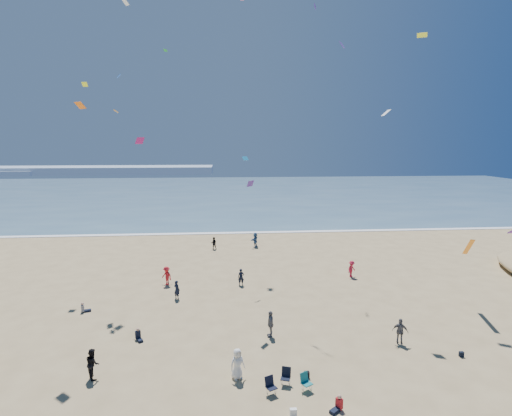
{
  "coord_description": "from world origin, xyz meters",
  "views": [
    {
      "loc": [
        0.17,
        -14.6,
        13.61
      ],
      "look_at": [
        2.0,
        8.0,
        9.91
      ],
      "focal_mm": 28.0,
      "sensor_mm": 36.0,
      "label": 1
    }
  ],
  "objects": [
    {
      "name": "seated_group",
      "position": [
        -0.57,
        4.97,
        0.42
      ],
      "size": [
        18.89,
        22.68,
        0.84
      ],
      "color": "white",
      "rests_on": "ground"
    },
    {
      "name": "surf_line",
      "position": [
        0.0,
        45.0,
        0.04
      ],
      "size": [
        220.0,
        1.2,
        0.08
      ],
      "primitive_type": "cube",
      "color": "white",
      "rests_on": "ground"
    },
    {
      "name": "navy_bag",
      "position": [
        15.29,
        8.07,
        0.17
      ],
      "size": [
        0.28,
        0.18,
        0.34
      ],
      "primitive_type": "cube",
      "color": "black",
      "rests_on": "ground"
    },
    {
      "name": "black_backpack",
      "position": [
        4.88,
        6.58,
        0.19
      ],
      "size": [
        0.3,
        0.22,
        0.38
      ],
      "primitive_type": "cube",
      "color": "black",
      "rests_on": "ground"
    },
    {
      "name": "white_tote",
      "position": [
        3.51,
        3.35,
        0.2
      ],
      "size": [
        0.35,
        0.2,
        0.4
      ],
      "primitive_type": "cube",
      "color": "white",
      "rests_on": "ground"
    },
    {
      "name": "chair_cluster",
      "position": [
        3.58,
        5.47,
        0.5
      ],
      "size": [
        2.81,
        1.58,
        1.0
      ],
      "color": "black",
      "rests_on": "ground"
    },
    {
      "name": "ocean",
      "position": [
        0.0,
        95.0,
        0.03
      ],
      "size": [
        220.0,
        100.0,
        0.06
      ],
      "primitive_type": "cube",
      "color": "#476B84",
      "rests_on": "ground"
    },
    {
      "name": "standing_flyers",
      "position": [
        2.07,
        18.46,
        0.9
      ],
      "size": [
        34.46,
        33.12,
        1.94
      ],
      "color": "black",
      "rests_on": "ground"
    },
    {
      "name": "headland_far",
      "position": [
        -60.0,
        170.0,
        1.6
      ],
      "size": [
        110.0,
        20.0,
        3.2
      ],
      "primitive_type": "cube",
      "color": "#7A8EA8",
      "rests_on": "ground"
    },
    {
      "name": "kites_aloft",
      "position": [
        9.6,
        13.16,
        14.4
      ],
      "size": [
        33.86,
        40.17,
        27.28
      ],
      "color": "#1F96D4",
      "rests_on": "ground"
    }
  ]
}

